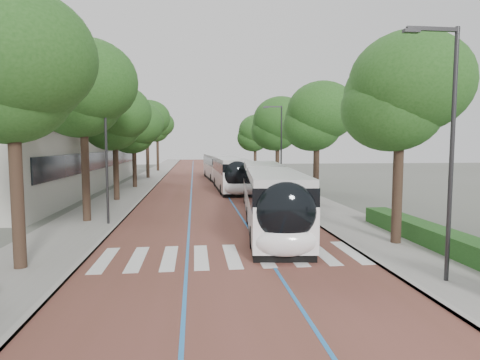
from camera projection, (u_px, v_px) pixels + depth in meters
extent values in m
plane|color=#51544C|center=(229.00, 264.00, 15.20)|extent=(160.00, 160.00, 0.00)
cube|color=brown|center=(204.00, 178.00, 54.79)|extent=(11.00, 140.00, 0.02)
cube|color=gray|center=(148.00, 178.00, 53.94)|extent=(4.00, 140.00, 0.12)
cube|color=gray|center=(258.00, 177.00, 55.63)|extent=(4.00, 140.00, 0.12)
cube|color=gray|center=(162.00, 178.00, 54.15)|extent=(0.20, 140.00, 0.14)
cube|color=gray|center=(244.00, 177.00, 55.41)|extent=(0.20, 140.00, 0.14)
cube|color=silver|center=(105.00, 260.00, 15.64)|extent=(0.55, 3.60, 0.01)
cube|color=silver|center=(137.00, 259.00, 15.78)|extent=(0.55, 3.60, 0.01)
cube|color=silver|center=(169.00, 258.00, 15.92)|extent=(0.55, 3.60, 0.01)
cube|color=silver|center=(201.00, 257.00, 16.07)|extent=(0.55, 3.60, 0.01)
cube|color=silver|center=(232.00, 256.00, 16.21)|extent=(0.55, 3.60, 0.01)
cube|color=silver|center=(262.00, 255.00, 16.35)|extent=(0.55, 3.60, 0.01)
cube|color=silver|center=(292.00, 254.00, 16.49)|extent=(0.55, 3.60, 0.01)
cube|color=silver|center=(322.00, 253.00, 16.63)|extent=(0.55, 3.60, 0.01)
cube|color=silver|center=(351.00, 252.00, 16.77)|extent=(0.55, 3.60, 0.01)
cube|color=#246FB8|center=(192.00, 178.00, 54.60)|extent=(0.12, 126.00, 0.01)
cube|color=#246FB8|center=(216.00, 178.00, 54.97)|extent=(0.12, 126.00, 0.01)
cube|color=#A1A095|center=(11.00, 120.00, 40.10)|extent=(18.00, 40.00, 14.00)
cube|color=black|center=(105.00, 159.00, 41.47)|extent=(0.12, 38.00, 1.60)
cube|color=black|center=(104.00, 128.00, 41.19)|extent=(0.12, 38.00, 1.60)
cube|color=black|center=(103.00, 97.00, 40.91)|extent=(0.12, 38.00, 1.60)
cube|color=black|center=(103.00, 67.00, 40.65)|extent=(0.12, 38.00, 1.60)
cube|color=#1A4016|center=(453.00, 244.00, 16.18)|extent=(1.20, 14.00, 0.80)
cylinder|color=#29292B|center=(452.00, 157.00, 12.64)|extent=(0.14, 0.14, 8.00)
cube|color=#29292B|center=(433.00, 29.00, 12.21)|extent=(1.70, 0.12, 0.12)
cube|color=#29292B|center=(411.00, 31.00, 12.13)|extent=(0.50, 0.20, 0.10)
cylinder|color=#29292B|center=(281.00, 149.00, 37.38)|extent=(0.14, 0.14, 8.00)
cube|color=#29292B|center=(273.00, 107.00, 36.95)|extent=(1.70, 0.12, 0.12)
cube|color=#29292B|center=(266.00, 107.00, 36.88)|extent=(0.50, 0.20, 0.10)
cylinder|color=#29292B|center=(106.00, 152.00, 22.07)|extent=(0.14, 0.14, 8.00)
cylinder|color=black|center=(18.00, 203.00, 14.14)|extent=(0.44, 0.44, 4.91)
ellipsoid|color=#1F4C18|center=(11.00, 74.00, 13.75)|extent=(5.25, 5.25, 4.47)
cylinder|color=black|center=(86.00, 177.00, 23.03)|extent=(0.44, 0.44, 5.28)
ellipsoid|color=#1F4C18|center=(83.00, 93.00, 22.61)|extent=(5.62, 5.62, 4.78)
cylinder|color=black|center=(116.00, 173.00, 31.97)|extent=(0.44, 0.44, 4.57)
ellipsoid|color=#1F4C18|center=(115.00, 120.00, 31.60)|extent=(5.22, 5.22, 4.44)
cylinder|color=black|center=(135.00, 167.00, 41.87)|extent=(0.44, 0.44, 4.35)
ellipsoid|color=#1F4C18|center=(134.00, 129.00, 41.53)|extent=(5.65, 5.65, 4.80)
cylinder|color=black|center=(148.00, 159.00, 53.71)|extent=(0.44, 0.44, 5.30)
ellipsoid|color=#1F4C18|center=(147.00, 123.00, 53.29)|extent=(5.60, 5.60, 4.76)
cylinder|color=black|center=(158.00, 156.00, 68.56)|extent=(0.44, 0.44, 5.27)
ellipsoid|color=#1F4C18|center=(157.00, 128.00, 68.14)|extent=(5.20, 5.20, 4.42)
cylinder|color=black|center=(397.00, 194.00, 17.84)|extent=(0.44, 0.44, 4.67)
ellipsoid|color=#1F4C18|center=(401.00, 97.00, 17.47)|extent=(5.19, 5.19, 4.42)
cylinder|color=black|center=(316.00, 175.00, 29.73)|extent=(0.44, 0.44, 4.52)
ellipsoid|color=#1F4C18|center=(317.00, 119.00, 29.37)|extent=(5.07, 5.07, 4.31)
cylinder|color=black|center=(277.00, 165.00, 43.58)|extent=(0.44, 0.44, 4.64)
ellipsoid|color=#1F4C18|center=(278.00, 126.00, 43.21)|extent=(6.00, 6.00, 5.10)
cylinder|color=black|center=(255.00, 161.00, 59.43)|extent=(0.44, 0.44, 4.28)
ellipsoid|color=#1F4C18|center=(255.00, 135.00, 59.09)|extent=(5.55, 5.55, 4.72)
cylinder|color=black|center=(266.00, 189.00, 24.68)|extent=(2.38, 1.13, 2.30)
cube|color=white|center=(274.00, 211.00, 19.61)|extent=(3.45, 9.57, 1.82)
cube|color=black|center=(274.00, 188.00, 19.51)|extent=(3.47, 9.39, 0.97)
cube|color=#BBBBBD|center=(275.00, 175.00, 19.46)|extent=(3.39, 9.38, 0.31)
cube|color=black|center=(274.00, 233.00, 19.71)|extent=(3.37, 9.19, 0.35)
cube|color=white|center=(262.00, 190.00, 29.02)|extent=(3.29, 7.96, 1.82)
cube|color=black|center=(262.00, 174.00, 28.92)|extent=(3.31, 7.81, 0.97)
cube|color=#BBBBBD|center=(262.00, 165.00, 28.87)|extent=(3.22, 7.80, 0.31)
cube|color=black|center=(262.00, 205.00, 29.12)|extent=(3.21, 7.64, 0.35)
ellipsoid|color=black|center=(286.00, 212.00, 15.03)|extent=(2.45, 1.34, 2.28)
ellipsoid|color=white|center=(286.00, 242.00, 15.08)|extent=(2.44, 1.24, 1.14)
cylinder|color=black|center=(253.00, 237.00, 17.39)|extent=(0.40, 1.03, 1.00)
cylinder|color=black|center=(305.00, 237.00, 17.42)|extent=(0.40, 1.03, 1.00)
cylinder|color=black|center=(246.00, 197.00, 30.74)|extent=(0.40, 1.03, 1.00)
cylinder|color=black|center=(275.00, 197.00, 30.77)|extent=(0.40, 1.03, 1.00)
cylinder|color=black|center=(249.00, 216.00, 22.73)|extent=(0.40, 1.03, 1.00)
cylinder|color=black|center=(289.00, 215.00, 22.76)|extent=(0.40, 1.03, 1.00)
cube|color=white|center=(230.00, 178.00, 39.73)|extent=(2.77, 12.05, 1.82)
cube|color=black|center=(230.00, 166.00, 39.63)|extent=(2.80, 11.81, 0.97)
cube|color=#BBBBBD|center=(230.00, 160.00, 39.57)|extent=(2.71, 11.81, 0.31)
cube|color=black|center=(230.00, 189.00, 39.82)|extent=(2.71, 11.57, 0.35)
ellipsoid|color=black|center=(237.00, 175.00, 33.89)|extent=(2.37, 1.15, 2.28)
ellipsoid|color=white|center=(238.00, 188.00, 33.94)|extent=(2.37, 1.05, 1.14)
cylinder|color=black|center=(222.00, 189.00, 36.09)|extent=(0.32, 1.01, 1.00)
cylinder|color=black|center=(247.00, 189.00, 36.39)|extent=(0.32, 1.01, 1.00)
cylinder|color=black|center=(216.00, 182.00, 43.39)|extent=(0.32, 1.01, 1.00)
cylinder|color=black|center=(236.00, 182.00, 43.70)|extent=(0.32, 1.01, 1.00)
cube|color=white|center=(217.00, 170.00, 52.90)|extent=(3.28, 12.14, 1.82)
cube|color=black|center=(217.00, 161.00, 52.80)|extent=(3.31, 11.90, 0.97)
cube|color=#BBBBBD|center=(217.00, 156.00, 52.75)|extent=(3.22, 11.90, 0.31)
cube|color=black|center=(217.00, 178.00, 53.00)|extent=(3.20, 11.66, 0.35)
ellipsoid|color=black|center=(223.00, 166.00, 47.10)|extent=(2.42, 1.25, 2.28)
ellipsoid|color=white|center=(223.00, 176.00, 47.15)|extent=(2.41, 1.15, 1.14)
cylinder|color=black|center=(212.00, 178.00, 49.24)|extent=(0.36, 1.02, 1.00)
cylinder|color=black|center=(230.00, 177.00, 49.64)|extent=(0.36, 1.02, 1.00)
cylinder|color=black|center=(206.00, 173.00, 56.49)|extent=(0.36, 1.02, 1.00)
cylinder|color=black|center=(222.00, 173.00, 56.89)|extent=(0.36, 1.02, 1.00)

